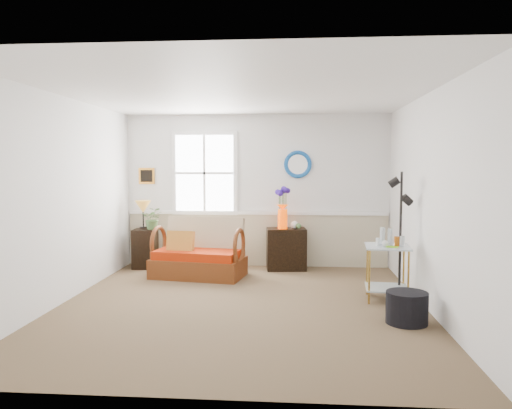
# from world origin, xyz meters

# --- Properties ---
(floor) EXTENTS (4.50, 5.00, 0.01)m
(floor) POSITION_xyz_m (0.00, 0.00, 0.00)
(floor) COLOR brown
(floor) RESTS_ON ground
(ceiling) EXTENTS (4.50, 5.00, 0.01)m
(ceiling) POSITION_xyz_m (0.00, 0.00, 2.60)
(ceiling) COLOR white
(ceiling) RESTS_ON walls
(walls) EXTENTS (4.51, 5.01, 2.60)m
(walls) POSITION_xyz_m (0.00, 0.00, 1.30)
(walls) COLOR white
(walls) RESTS_ON floor
(wainscot) EXTENTS (4.46, 0.02, 0.90)m
(wainscot) POSITION_xyz_m (0.00, 2.48, 0.45)
(wainscot) COLOR #B9AD91
(wainscot) RESTS_ON walls
(chair_rail) EXTENTS (4.46, 0.04, 0.06)m
(chair_rail) POSITION_xyz_m (0.00, 2.47, 0.92)
(chair_rail) COLOR white
(chair_rail) RESTS_ON walls
(window) EXTENTS (1.14, 0.06, 1.44)m
(window) POSITION_xyz_m (-0.90, 2.47, 1.60)
(window) COLOR white
(window) RESTS_ON walls
(picture) EXTENTS (0.28, 0.03, 0.28)m
(picture) POSITION_xyz_m (-1.92, 2.48, 1.55)
(picture) COLOR orange
(picture) RESTS_ON walls
(mirror) EXTENTS (0.47, 0.07, 0.47)m
(mirror) POSITION_xyz_m (0.70, 2.48, 1.75)
(mirror) COLOR blue
(mirror) RESTS_ON walls
(loveseat) EXTENTS (1.49, 1.00, 0.90)m
(loveseat) POSITION_xyz_m (-0.84, 1.55, 0.45)
(loveseat) COLOR brown
(loveseat) RESTS_ON floor
(throw_pillow) EXTENTS (0.44, 0.17, 0.43)m
(throw_pillow) POSITION_xyz_m (-1.11, 1.50, 0.51)
(throw_pillow) COLOR #BF5E10
(throw_pillow) RESTS_ON loveseat
(lamp_stand) EXTENTS (0.39, 0.39, 0.66)m
(lamp_stand) POSITION_xyz_m (-1.87, 2.14, 0.33)
(lamp_stand) COLOR black
(lamp_stand) RESTS_ON floor
(table_lamp) EXTENTS (0.31, 0.31, 0.48)m
(table_lamp) POSITION_xyz_m (-1.89, 2.15, 0.90)
(table_lamp) COLOR #C9872F
(table_lamp) RESTS_ON lamp_stand
(potted_plant) EXTENTS (0.36, 0.40, 0.29)m
(potted_plant) POSITION_xyz_m (-1.72, 2.11, 0.81)
(potted_plant) COLOR #4B733C
(potted_plant) RESTS_ON lamp_stand
(cabinet) EXTENTS (0.69, 0.48, 0.69)m
(cabinet) POSITION_xyz_m (0.51, 2.20, 0.34)
(cabinet) COLOR black
(cabinet) RESTS_ON floor
(flower_vase) EXTENTS (0.24, 0.24, 0.68)m
(flower_vase) POSITION_xyz_m (0.45, 2.15, 1.03)
(flower_vase) COLOR #ED3F00
(flower_vase) RESTS_ON cabinet
(side_table) EXTENTS (0.60, 0.60, 0.71)m
(side_table) POSITION_xyz_m (1.84, 0.40, 0.35)
(side_table) COLOR #B28C37
(side_table) RESTS_ON floor
(tabletop_items) EXTENTS (0.45, 0.45, 0.22)m
(tabletop_items) POSITION_xyz_m (1.88, 0.44, 0.81)
(tabletop_items) COLOR silver
(tabletop_items) RESTS_ON side_table
(floor_lamp) EXTENTS (0.28, 0.28, 1.65)m
(floor_lamp) POSITION_xyz_m (2.02, 0.52, 0.83)
(floor_lamp) COLOR black
(floor_lamp) RESTS_ON floor
(ottoman) EXTENTS (0.52, 0.52, 0.35)m
(ottoman) POSITION_xyz_m (1.89, -0.56, 0.17)
(ottoman) COLOR black
(ottoman) RESTS_ON floor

